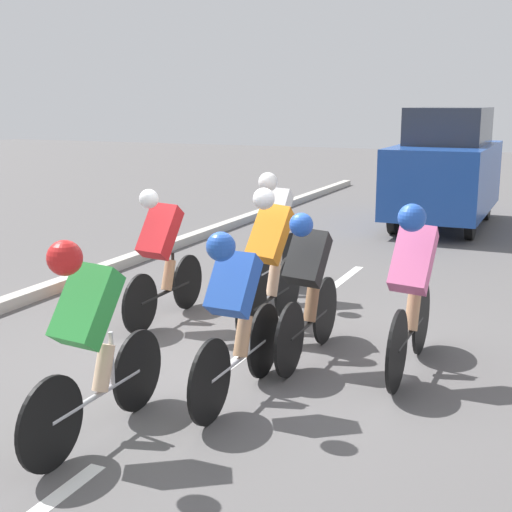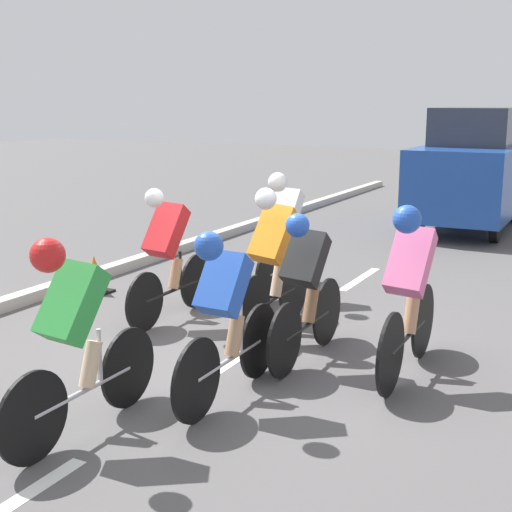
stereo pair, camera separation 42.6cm
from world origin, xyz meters
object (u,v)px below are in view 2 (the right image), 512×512
Objects in this scene: cyclist_green at (74,330)px; cyclist_pink at (409,287)px; cyclist_orange at (273,258)px; cyclist_black at (306,284)px; cyclist_red at (168,251)px; traffic_cone at (95,275)px; support_car at (473,170)px; cyclist_blue at (225,311)px; cyclist_white at (285,231)px.

cyclist_pink reaches higher than cyclist_green.
cyclist_orange is (-0.20, -2.78, -0.00)m from cyclist_green.
cyclist_red is at bearing -14.82° from cyclist_black.
cyclist_black is 3.54m from traffic_cone.
cyclist_pink is at bearing -176.70° from cyclist_black.
support_car reaches higher than cyclist_green.
cyclist_green is 2.79m from cyclist_orange.
cyclist_green is at bearing 85.76° from support_car.
support_car reaches higher than cyclist_blue.
cyclist_blue is at bearing 106.93° from cyclist_white.
cyclist_black is at bearing 135.73° from cyclist_orange.
cyclist_white is at bearing -85.53° from cyclist_green.
cyclist_orange is 0.44× the size of support_car.
cyclist_orange reaches higher than cyclist_blue.
cyclist_pink is 1.05× the size of cyclist_black.
cyclist_orange is (-1.22, -0.13, 0.03)m from cyclist_red.
cyclist_white is 0.44× the size of support_car.
cyclist_pink reaches higher than cyclist_red.
cyclist_green is 1.01× the size of cyclist_white.
cyclist_white is 1.00× the size of cyclist_black.
cyclist_green is at bearing 85.90° from cyclist_orange.
cyclist_red is 0.43× the size of support_car.
cyclist_blue is at bearing 103.78° from cyclist_orange.
cyclist_orange is at bearing -173.89° from cyclist_red.
traffic_cone is at bearing -19.32° from cyclist_red.
cyclist_blue is 1.13m from cyclist_black.
cyclist_green is at bearing 51.11° from cyclist_pink.
traffic_cone is (2.19, 1.00, -0.59)m from cyclist_white.
cyclist_orange is 1.68m from cyclist_pink.
cyclist_red is at bearing -68.91° from cyclist_green.
cyclist_red is 2.84m from cyclist_pink.
support_car is (1.03, -8.00, 0.30)m from cyclist_pink.
support_car is (-0.56, -7.43, 0.32)m from cyclist_orange.
cyclist_white reaches higher than cyclist_red.
cyclist_orange is 1.01× the size of cyclist_black.
cyclist_red is at bearing 76.76° from support_car.
cyclist_red is 3.38× the size of traffic_cone.
traffic_cone is (3.35, -1.02, -0.52)m from cyclist_black.
support_car is at bearing -103.24° from cyclist_red.
cyclist_pink is (-1.59, 0.57, 0.02)m from cyclist_orange.
cyclist_orange is at bearing 171.77° from traffic_cone.
cyclist_orange is 2.80m from traffic_cone.
traffic_cone is (3.14, -2.13, -0.53)m from cyclist_blue.
support_car reaches higher than traffic_cone.
cyclist_white is at bearing -42.85° from cyclist_pink.
cyclist_green is 1.01× the size of cyclist_red.
cyclist_pink is at bearing -134.83° from cyclist_blue.
cyclist_pink is 0.45× the size of support_car.
cyclist_green is 4.18m from cyclist_white.
cyclist_blue is at bearing 45.17° from cyclist_pink.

